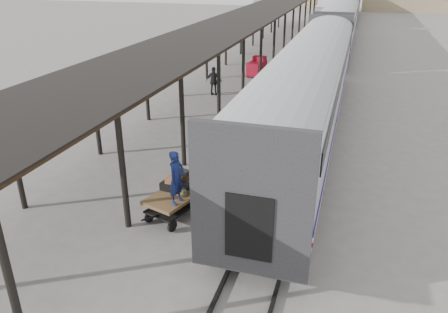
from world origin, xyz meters
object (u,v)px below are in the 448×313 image
baggage_cart (179,198)px  luggage_tug (257,67)px  porter (177,178)px  pedestrian (214,81)px

baggage_cart → luggage_tug: luggage_tug is taller
porter → pedestrian: bearing=25.8°
luggage_tug → pedestrian: (-1.51, -6.01, 0.26)m
porter → pedestrian: size_ratio=0.97×
luggage_tug → porter: 21.39m
baggage_cart → porter: porter is taller
baggage_cart → porter: size_ratio=1.48×
baggage_cart → porter: 1.31m
baggage_cart → pedestrian: 15.00m
luggage_tug → porter: (2.21, -21.25, 1.09)m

